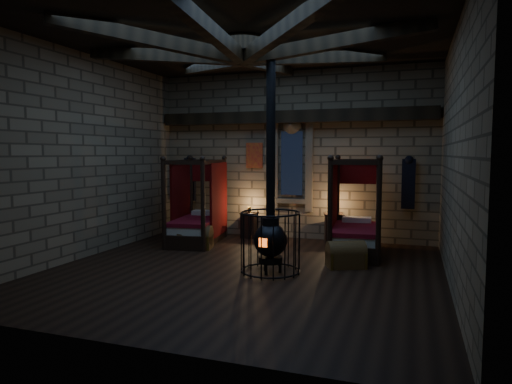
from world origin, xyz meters
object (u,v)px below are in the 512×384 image
(bed_left, at_px, (198,222))
(trunk_left, at_px, (195,238))
(bed_right, at_px, (356,231))
(stove, at_px, (271,237))
(trunk_right, at_px, (346,255))

(bed_left, distance_m, trunk_left, 0.78)
(bed_right, height_order, trunk_left, bed_right)
(bed_left, height_order, stove, stove)
(bed_right, height_order, trunk_right, bed_right)
(trunk_left, relative_size, trunk_right, 0.99)
(bed_left, relative_size, trunk_right, 2.48)
(bed_left, xyz_separation_m, trunk_right, (3.75, -1.29, -0.27))
(stove, bearing_deg, trunk_right, 43.73)
(bed_right, xyz_separation_m, trunk_right, (-0.03, -1.25, -0.27))
(bed_left, relative_size, trunk_left, 2.51)
(bed_right, relative_size, trunk_right, 2.47)
(bed_left, relative_size, stove, 0.50)
(bed_left, height_order, trunk_right, bed_left)
(bed_left, height_order, trunk_left, bed_left)
(bed_left, xyz_separation_m, trunk_left, (0.28, -0.68, -0.25))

